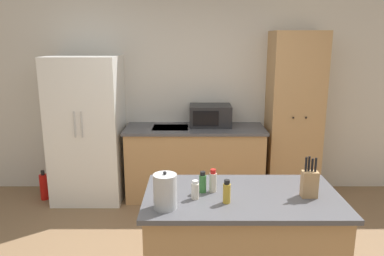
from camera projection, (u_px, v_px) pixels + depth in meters
The scene contains 13 objects.
wall_back at pixel (200, 93), 4.91m from camera, with size 7.20×0.06×2.60m.
refrigerator at pixel (89, 129), 4.64m from camera, with size 0.84×0.71×1.80m.
back_counter at pixel (196, 162), 4.78m from camera, with size 1.74×0.64×0.91m.
pantry_cabinet at pixel (295, 117), 4.69m from camera, with size 0.63×0.54×2.09m.
kitchen_island at pixel (241, 249), 2.84m from camera, with size 1.43×0.81×0.89m.
microwave at pixel (211, 115), 4.74m from camera, with size 0.52×0.38×0.27m.
knife_block at pixel (311, 183), 2.68m from camera, with size 0.11×0.08×0.30m.
spice_bottle_tall_dark at pixel (228, 192), 2.59m from camera, with size 0.05×0.05×0.17m.
spice_bottle_short_red at pixel (204, 183), 2.77m from camera, with size 0.05×0.05×0.16m.
spice_bottle_amber_oil at pixel (196, 190), 2.66m from camera, with size 0.05×0.05×0.14m.
spice_bottle_green_herb at pixel (214, 181), 2.77m from camera, with size 0.05×0.05×0.18m.
kettle at pixel (166, 191), 2.50m from camera, with size 0.16×0.16×0.26m.
fire_extinguisher at pixel (45, 186), 4.75m from camera, with size 0.10×0.10×0.38m.
Camera 1 is at (-0.09, -2.55, 2.00)m, focal length 35.00 mm.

